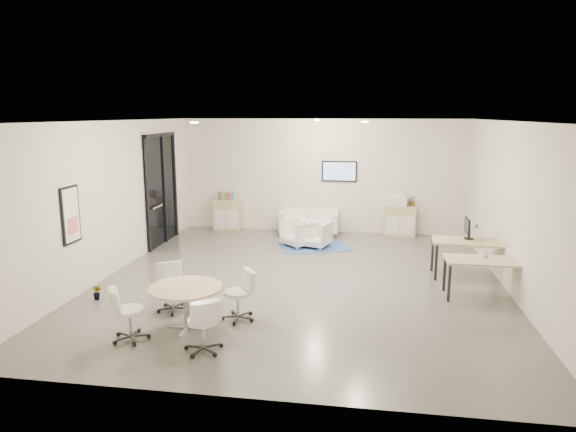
% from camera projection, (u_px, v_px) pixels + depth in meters
% --- Properties ---
extents(room_shell, '(9.60, 10.60, 4.80)m').
position_uv_depth(room_shell, '(301.00, 203.00, 10.16)').
color(room_shell, '#5C5A54').
rests_on(room_shell, ground).
extents(glass_door, '(0.09, 1.90, 2.85)m').
position_uv_depth(glass_door, '(162.00, 186.00, 13.21)').
color(glass_door, black).
rests_on(glass_door, room_shell).
extents(artwork, '(0.05, 0.54, 1.04)m').
position_uv_depth(artwork, '(71.00, 215.00, 9.22)').
color(artwork, black).
rests_on(artwork, room_shell).
extents(wall_tv, '(0.98, 0.06, 0.58)m').
position_uv_depth(wall_tv, '(339.00, 171.00, 14.38)').
color(wall_tv, black).
rests_on(wall_tv, room_shell).
extents(ceiling_spots, '(3.14, 4.14, 0.03)m').
position_uv_depth(ceiling_spots, '(297.00, 121.00, 10.69)').
color(ceiling_spots, '#FFEAC6').
rests_on(ceiling_spots, room_shell).
extents(sideboard_left, '(0.79, 0.41, 0.89)m').
position_uv_depth(sideboard_left, '(228.00, 215.00, 14.93)').
color(sideboard_left, tan).
rests_on(sideboard_left, room_shell).
extents(sideboard_right, '(0.85, 0.41, 0.85)m').
position_uv_depth(sideboard_right, '(399.00, 221.00, 14.19)').
color(sideboard_right, tan).
rests_on(sideboard_right, room_shell).
extents(books, '(0.46, 0.14, 0.22)m').
position_uv_depth(books, '(226.00, 196.00, 14.83)').
color(books, red).
rests_on(books, sideboard_left).
extents(printer, '(0.49, 0.43, 0.32)m').
position_uv_depth(printer, '(397.00, 200.00, 14.09)').
color(printer, white).
rests_on(printer, sideboard_right).
extents(loveseat, '(1.65, 0.87, 0.61)m').
position_uv_depth(loveseat, '(309.00, 223.00, 14.41)').
color(loveseat, silver).
rests_on(loveseat, room_shell).
extents(blue_rug, '(1.98, 1.62, 0.01)m').
position_uv_depth(blue_rug, '(314.00, 247.00, 13.05)').
color(blue_rug, '#2D458A').
rests_on(blue_rug, room_shell).
extents(armchair_left, '(0.99, 0.99, 0.75)m').
position_uv_depth(armchair_left, '(299.00, 232.00, 13.10)').
color(armchair_left, silver).
rests_on(armchair_left, room_shell).
extents(armchair_right, '(0.88, 0.85, 0.73)m').
position_uv_depth(armchair_right, '(314.00, 233.00, 13.00)').
color(armchair_right, silver).
rests_on(armchair_right, room_shell).
extents(desk_rear, '(1.55, 0.87, 0.78)m').
position_uv_depth(desk_rear, '(470.00, 245.00, 10.53)').
color(desk_rear, tan).
rests_on(desk_rear, room_shell).
extents(desk_front, '(1.41, 0.71, 0.73)m').
position_uv_depth(desk_front, '(485.00, 263.00, 9.34)').
color(desk_front, tan).
rests_on(desk_front, room_shell).
extents(monitor, '(0.20, 0.50, 0.44)m').
position_uv_depth(monitor, '(467.00, 228.00, 10.62)').
color(monitor, black).
rests_on(monitor, desk_rear).
extents(round_table, '(1.15, 1.15, 0.70)m').
position_uv_depth(round_table, '(186.00, 292.00, 7.98)').
color(round_table, tan).
rests_on(round_table, room_shell).
extents(meeting_chairs, '(2.21, 2.21, 0.82)m').
position_uv_depth(meeting_chairs, '(186.00, 304.00, 8.02)').
color(meeting_chairs, white).
rests_on(meeting_chairs, room_shell).
extents(plant_cabinet, '(0.32, 0.34, 0.22)m').
position_uv_depth(plant_cabinet, '(412.00, 202.00, 14.06)').
color(plant_cabinet, '#3F7F3F').
rests_on(plant_cabinet, sideboard_right).
extents(plant_floor, '(0.21, 0.31, 0.13)m').
position_uv_depth(plant_floor, '(97.00, 297.00, 9.34)').
color(plant_floor, '#3F7F3F').
rests_on(plant_floor, room_shell).
extents(cup, '(0.15, 0.13, 0.12)m').
position_uv_depth(cup, '(485.00, 254.00, 9.45)').
color(cup, white).
rests_on(cup, desk_front).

